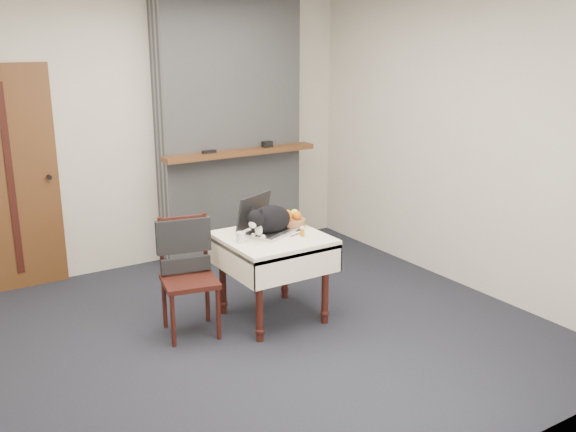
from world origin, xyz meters
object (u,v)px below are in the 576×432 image
at_px(door, 10,180).
at_px(cat, 270,220).
at_px(side_table, 273,249).
at_px(pill_bottle, 302,231).
at_px(chair, 186,259).
at_px(laptop, 264,223).
at_px(fruit_basket, 291,221).
at_px(cream_jar, 241,237).

xyz_separation_m(door, cat, (1.61, -1.74, -0.19)).
distance_m(side_table, pill_bottle, 0.28).
bearing_deg(chair, laptop, 5.99).
height_order(door, chair, door).
bearing_deg(laptop, chair, 149.41).
xyz_separation_m(pill_bottle, chair, (-0.85, 0.32, -0.16)).
height_order(pill_bottle, fruit_basket, fruit_basket).
bearing_deg(cat, door, 107.79).
xyz_separation_m(door, side_table, (1.59, -1.80, -0.41)).
height_order(laptop, fruit_basket, laptop).
distance_m(cat, cream_jar, 0.32).
xyz_separation_m(side_table, cat, (0.01, 0.06, 0.23)).
relative_size(door, cream_jar, 24.70).
height_order(door, side_table, door).
bearing_deg(side_table, cream_jar, -178.00).
relative_size(pill_bottle, chair, 0.09).
bearing_deg(cream_jar, door, 125.80).
distance_m(door, laptop, 2.32).
relative_size(side_table, cat, 1.39).
bearing_deg(door, chair, -59.82).
bearing_deg(cream_jar, fruit_basket, 14.54).
bearing_deg(pill_bottle, side_table, 145.68).
bearing_deg(door, cat, -47.22).
relative_size(side_table, pill_bottle, 9.98).
height_order(door, fruit_basket, door).
bearing_deg(fruit_basket, chair, 176.34).
xyz_separation_m(cat, pill_bottle, (0.18, -0.19, -0.07)).
height_order(side_table, laptop, laptop).
distance_m(laptop, cat, 0.08).
distance_m(door, fruit_basket, 2.50).
bearing_deg(side_table, door, 131.57).
xyz_separation_m(side_table, pill_bottle, (0.19, -0.13, 0.15)).
xyz_separation_m(laptop, fruit_basket, (0.26, 0.01, -0.02)).
height_order(cat, cream_jar, cat).
height_order(laptop, chair, laptop).
distance_m(laptop, chair, 0.69).
height_order(side_table, fruit_basket, fruit_basket).
bearing_deg(door, cream_jar, -54.20).
bearing_deg(side_table, cat, 76.64).
bearing_deg(cat, chair, 144.18).
xyz_separation_m(door, laptop, (1.59, -1.67, -0.22)).
height_order(cream_jar, fruit_basket, fruit_basket).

